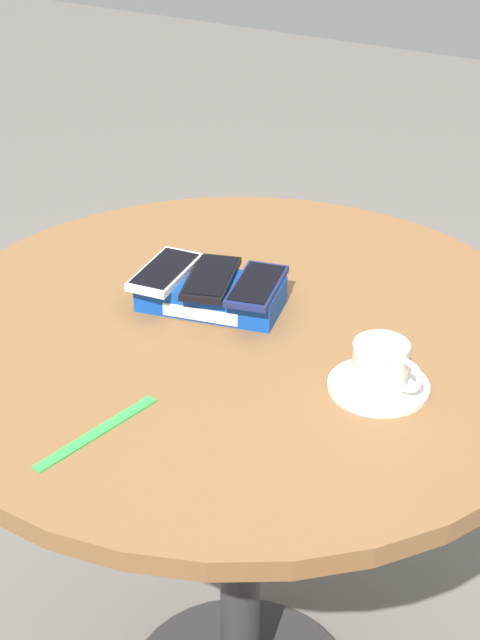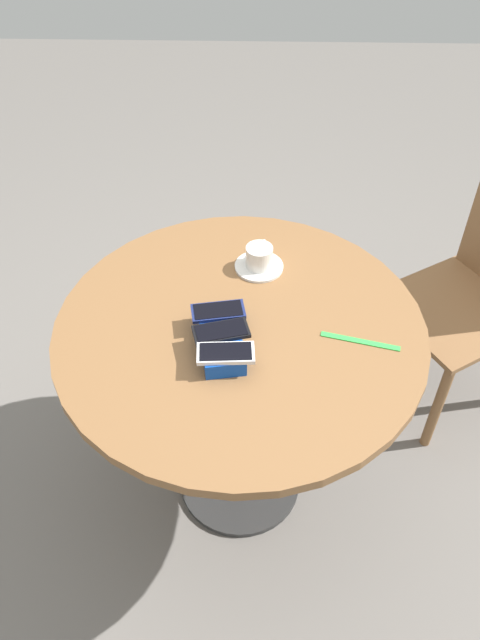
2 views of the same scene
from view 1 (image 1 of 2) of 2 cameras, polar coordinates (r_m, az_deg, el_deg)
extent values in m
cylinder|color=#2D2D2D|center=(1.83, 0.00, -11.20)|extent=(0.07, 0.07, 0.73)
cylinder|color=brown|center=(1.60, 0.00, -1.08)|extent=(0.98, 0.98, 0.03)
cube|color=#0F42AD|center=(1.65, -1.56, 1.39)|extent=(0.23, 0.13, 0.05)
cube|color=white|center=(1.61, -2.15, 0.29)|extent=(0.12, 0.02, 0.02)
cube|color=silver|center=(1.65, -4.02, 2.57)|extent=(0.07, 0.14, 0.01)
cube|color=black|center=(1.65, -4.03, 2.78)|extent=(0.07, 0.13, 0.00)
cube|color=black|center=(1.63, -1.57, 2.23)|extent=(0.10, 0.15, 0.01)
cube|color=black|center=(1.63, -1.57, 2.41)|extent=(0.09, 0.14, 0.00)
cube|color=navy|center=(1.61, 0.90, 1.83)|extent=(0.09, 0.15, 0.01)
cube|color=black|center=(1.61, 0.90, 2.00)|extent=(0.08, 0.13, 0.00)
cylinder|color=silver|center=(1.48, 7.39, -3.52)|extent=(0.14, 0.14, 0.01)
cylinder|color=silver|center=(1.46, 7.49, -2.35)|extent=(0.08, 0.08, 0.06)
cylinder|color=olive|center=(1.44, 7.55, -1.49)|extent=(0.07, 0.07, 0.00)
torus|color=silver|center=(1.44, 8.85, -2.94)|extent=(0.05, 0.02, 0.05)
cube|color=green|center=(1.40, -7.63, -5.97)|extent=(0.06, 0.20, 0.00)
camera|label=2|loc=(2.15, -36.13, 34.95)|focal=35.00mm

